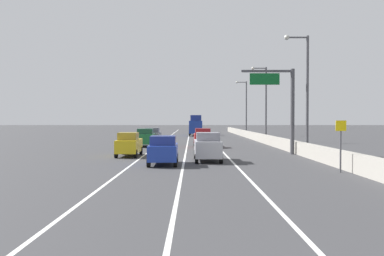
{
  "coord_description": "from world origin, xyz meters",
  "views": [
    {
      "loc": [
        -1.42,
        -4.53,
        3.05
      ],
      "look_at": [
        -1.16,
        48.68,
        1.96
      ],
      "focal_mm": 38.32,
      "sensor_mm": 36.0,
      "label": 1
    }
  ],
  "objects_px": {
    "speed_advisory_sign": "(339,142)",
    "car_silver_4": "(206,147)",
    "overhead_sign_gantry": "(282,100)",
    "car_yellow_2": "(127,144)",
    "lamp_post_right_third": "(262,99)",
    "car_blue_3": "(161,150)",
    "lamp_post_right_second": "(302,86)",
    "car_green_0": "(144,138)",
    "lamp_post_right_fourth": "(243,104)",
    "car_gray_5": "(151,136)",
    "box_truck": "(194,126)",
    "car_red_1": "(201,138)"
  },
  "relations": [
    {
      "from": "lamp_post_right_second",
      "to": "car_gray_5",
      "type": "xyz_separation_m",
      "value": [
        -14.71,
        17.17,
        -4.93
      ]
    },
    {
      "from": "lamp_post_right_third",
      "to": "speed_advisory_sign",
      "type": "bearing_deg",
      "value": -92.48
    },
    {
      "from": "overhead_sign_gantry",
      "to": "box_truck",
      "type": "distance_m",
      "value": 43.32
    },
    {
      "from": "lamp_post_right_second",
      "to": "car_red_1",
      "type": "relative_size",
      "value": 2.45
    },
    {
      "from": "lamp_post_right_third",
      "to": "lamp_post_right_fourth",
      "type": "height_order",
      "value": "same"
    },
    {
      "from": "speed_advisory_sign",
      "to": "car_green_0",
      "type": "height_order",
      "value": "speed_advisory_sign"
    },
    {
      "from": "lamp_post_right_fourth",
      "to": "car_red_1",
      "type": "height_order",
      "value": "lamp_post_right_fourth"
    },
    {
      "from": "car_silver_4",
      "to": "car_yellow_2",
      "type": "bearing_deg",
      "value": 147.56
    },
    {
      "from": "lamp_post_right_third",
      "to": "car_red_1",
      "type": "xyz_separation_m",
      "value": [
        -8.78,
        -11.21,
        -4.88
      ]
    },
    {
      "from": "car_red_1",
      "to": "car_blue_3",
      "type": "distance_m",
      "value": 17.9
    },
    {
      "from": "car_red_1",
      "to": "box_truck",
      "type": "bearing_deg",
      "value": 90.74
    },
    {
      "from": "car_red_1",
      "to": "overhead_sign_gantry",
      "type": "bearing_deg",
      "value": -53.39
    },
    {
      "from": "speed_advisory_sign",
      "to": "car_yellow_2",
      "type": "xyz_separation_m",
      "value": [
        -13.77,
        10.6,
        -0.77
      ]
    },
    {
      "from": "car_blue_3",
      "to": "lamp_post_right_fourth",
      "type": "bearing_deg",
      "value": 76.52
    },
    {
      "from": "lamp_post_right_second",
      "to": "car_green_0",
      "type": "height_order",
      "value": "lamp_post_right_second"
    },
    {
      "from": "lamp_post_right_third",
      "to": "car_red_1",
      "type": "distance_m",
      "value": 15.06
    },
    {
      "from": "speed_advisory_sign",
      "to": "car_silver_4",
      "type": "height_order",
      "value": "speed_advisory_sign"
    },
    {
      "from": "lamp_post_right_second",
      "to": "car_blue_3",
      "type": "height_order",
      "value": "lamp_post_right_second"
    },
    {
      "from": "lamp_post_right_third",
      "to": "car_yellow_2",
      "type": "distance_m",
      "value": 27.54
    },
    {
      "from": "box_truck",
      "to": "lamp_post_right_fourth",
      "type": "bearing_deg",
      "value": -5.95
    },
    {
      "from": "lamp_post_right_second",
      "to": "car_yellow_2",
      "type": "bearing_deg",
      "value": -174.9
    },
    {
      "from": "car_blue_3",
      "to": "car_silver_4",
      "type": "relative_size",
      "value": 0.95
    },
    {
      "from": "speed_advisory_sign",
      "to": "lamp_post_right_third",
      "type": "bearing_deg",
      "value": 87.52
    },
    {
      "from": "lamp_post_right_third",
      "to": "car_green_0",
      "type": "distance_m",
      "value": 18.91
    },
    {
      "from": "overhead_sign_gantry",
      "to": "car_yellow_2",
      "type": "distance_m",
      "value": 13.97
    },
    {
      "from": "car_red_1",
      "to": "car_gray_5",
      "type": "xyz_separation_m",
      "value": [
        -6.17,
        7.29,
        -0.04
      ]
    },
    {
      "from": "speed_advisory_sign",
      "to": "lamp_post_right_second",
      "type": "height_order",
      "value": "lamp_post_right_second"
    },
    {
      "from": "lamp_post_right_fourth",
      "to": "car_gray_5",
      "type": "bearing_deg",
      "value": -121.01
    },
    {
      "from": "car_blue_3",
      "to": "car_yellow_2",
      "type": "bearing_deg",
      "value": 117.28
    },
    {
      "from": "lamp_post_right_fourth",
      "to": "speed_advisory_sign",
      "type": "bearing_deg",
      "value": -91.6
    },
    {
      "from": "speed_advisory_sign",
      "to": "car_yellow_2",
      "type": "relative_size",
      "value": 0.7
    },
    {
      "from": "speed_advisory_sign",
      "to": "car_green_0",
      "type": "distance_m",
      "value": 26.77
    },
    {
      "from": "lamp_post_right_second",
      "to": "car_gray_5",
      "type": "relative_size",
      "value": 2.16
    },
    {
      "from": "speed_advisory_sign",
      "to": "car_blue_3",
      "type": "xyz_separation_m",
      "value": [
        -10.46,
        4.19,
        -0.79
      ]
    },
    {
      "from": "lamp_post_right_fourth",
      "to": "car_red_1",
      "type": "distance_m",
      "value": 33.86
    },
    {
      "from": "lamp_post_right_second",
      "to": "lamp_post_right_fourth",
      "type": "distance_m",
      "value": 42.2
    },
    {
      "from": "car_blue_3",
      "to": "box_truck",
      "type": "height_order",
      "value": "box_truck"
    },
    {
      "from": "car_green_0",
      "to": "lamp_post_right_third",
      "type": "bearing_deg",
      "value": 33.56
    },
    {
      "from": "lamp_post_right_fourth",
      "to": "car_yellow_2",
      "type": "distance_m",
      "value": 46.4
    },
    {
      "from": "lamp_post_right_second",
      "to": "car_yellow_2",
      "type": "xyz_separation_m",
      "value": [
        -14.95,
        -1.33,
        -4.93
      ]
    },
    {
      "from": "speed_advisory_sign",
      "to": "car_yellow_2",
      "type": "distance_m",
      "value": 17.39
    },
    {
      "from": "car_yellow_2",
      "to": "car_blue_3",
      "type": "relative_size",
      "value": 1.04
    },
    {
      "from": "car_red_1",
      "to": "car_gray_5",
      "type": "distance_m",
      "value": 9.55
    },
    {
      "from": "car_blue_3",
      "to": "box_truck",
      "type": "xyz_separation_m",
      "value": [
        2.68,
        50.91,
        0.81
      ]
    },
    {
      "from": "lamp_post_right_second",
      "to": "car_silver_4",
      "type": "height_order",
      "value": "lamp_post_right_second"
    },
    {
      "from": "lamp_post_right_third",
      "to": "car_green_0",
      "type": "height_order",
      "value": "lamp_post_right_third"
    },
    {
      "from": "overhead_sign_gantry",
      "to": "car_yellow_2",
      "type": "bearing_deg",
      "value": -171.83
    },
    {
      "from": "lamp_post_right_second",
      "to": "lamp_post_right_fourth",
      "type": "bearing_deg",
      "value": 89.55
    },
    {
      "from": "lamp_post_right_fourth",
      "to": "lamp_post_right_third",
      "type": "bearing_deg",
      "value": -90.23
    },
    {
      "from": "lamp_post_right_fourth",
      "to": "car_silver_4",
      "type": "bearing_deg",
      "value": -100.58
    }
  ]
}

